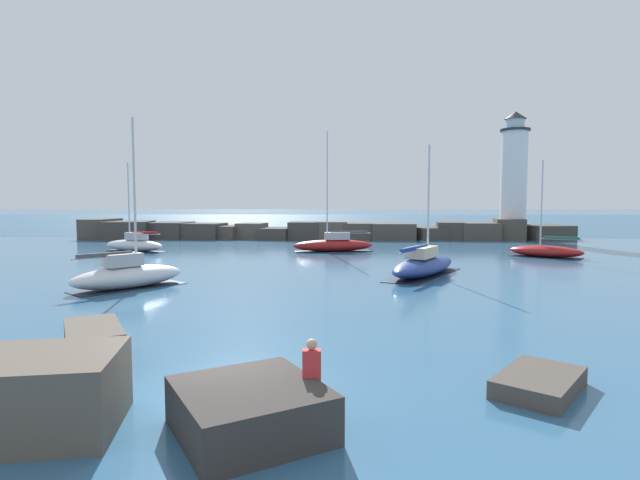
{
  "coord_description": "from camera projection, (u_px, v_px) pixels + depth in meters",
  "views": [
    {
      "loc": [
        2.66,
        -10.69,
        4.33
      ],
      "look_at": [
        1.64,
        18.82,
        2.1
      ],
      "focal_mm": 28.0,
      "sensor_mm": 36.0,
      "label": 1
    }
  ],
  "objects": [
    {
      "name": "sailboat_moored_4",
      "position": [
        546.0,
        251.0,
        39.44
      ],
      "size": [
        5.72,
        4.78,
        7.65
      ],
      "color": "maroon",
      "rests_on": "ground"
    },
    {
      "name": "sailboat_moored_3",
      "position": [
        334.0,
        244.0,
        43.92
      ],
      "size": [
        7.32,
        3.14,
        10.46
      ],
      "color": "maroon",
      "rests_on": "ground"
    },
    {
      "name": "breakwater_jetty",
      "position": [
        321.0,
        231.0,
        59.14
      ],
      "size": [
        57.23,
        7.1,
        2.41
      ],
      "color": "#4C443D",
      "rests_on": "ground"
    },
    {
      "name": "lighthouse",
      "position": [
        514.0,
        184.0,
        58.86
      ],
      "size": [
        3.99,
        3.99,
        14.96
      ],
      "color": "gray",
      "rests_on": "ground"
    },
    {
      "name": "sailboat_moored_0",
      "position": [
        424.0,
        265.0,
        29.63
      ],
      "size": [
        5.93,
        8.17,
        7.75
      ],
      "color": "navy",
      "rests_on": "ground"
    },
    {
      "name": "sailboat_moored_2",
      "position": [
        134.0,
        244.0,
        44.09
      ],
      "size": [
        6.38,
        3.86,
        7.84
      ],
      "color": "silver",
      "rests_on": "ground"
    },
    {
      "name": "ground_plane",
      "position": [
        217.0,
        398.0,
        11.07
      ],
      "size": [
        600.0,
        600.0,
        0.0
      ],
      "primitive_type": "plane",
      "color": "#336084"
    },
    {
      "name": "person_on_rocks",
      "position": [
        312.0,
        376.0,
        9.81
      ],
      "size": [
        0.36,
        0.22,
        1.67
      ],
      "color": "#282833",
      "rests_on": "ground"
    },
    {
      "name": "sailboat_moored_1",
      "position": [
        128.0,
        275.0,
        25.21
      ],
      "size": [
        5.27,
        5.69,
        8.59
      ],
      "color": "silver",
      "rests_on": "ground"
    },
    {
      "name": "foreground_rocks",
      "position": [
        78.0,
        384.0,
        10.51
      ],
      "size": [
        18.39,
        6.91,
        1.48
      ],
      "color": "brown",
      "rests_on": "ground"
    },
    {
      "name": "open_sea_beyond",
      "position": [
        326.0,
        220.0,
        119.16
      ],
      "size": [
        400.0,
        116.0,
        0.01
      ],
      "color": "#235175",
      "rests_on": "ground"
    }
  ]
}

